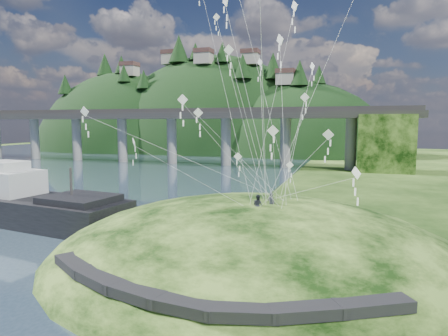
% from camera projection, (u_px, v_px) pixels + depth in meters
% --- Properties ---
extents(ground, '(320.00, 320.00, 0.00)m').
position_uv_depth(ground, '(156.00, 257.00, 33.20)').
color(ground, black).
rests_on(ground, ground).
extents(grass_hill, '(36.00, 32.00, 13.00)m').
position_uv_depth(grass_hill, '(255.00, 278.00, 32.78)').
color(grass_hill, black).
rests_on(grass_hill, ground).
extents(footpath, '(22.29, 5.84, 0.83)m').
position_uv_depth(footpath, '(194.00, 292.00, 21.45)').
color(footpath, black).
rests_on(footpath, ground).
extents(bridge, '(160.00, 11.00, 15.00)m').
position_uv_depth(bridge, '(191.00, 128.00, 106.44)').
color(bridge, '#2D2B2B').
rests_on(bridge, ground).
extents(far_ridge, '(153.00, 70.00, 94.50)m').
position_uv_depth(far_ridge, '(202.00, 168.00, 162.88)').
color(far_ridge, black).
rests_on(far_ridge, ground).
extents(work_barge, '(25.88, 10.09, 8.82)m').
position_uv_depth(work_barge, '(24.00, 202.00, 44.98)').
color(work_barge, black).
rests_on(work_barge, ground).
extents(wooden_dock, '(16.24, 3.87, 1.15)m').
position_uv_depth(wooden_dock, '(165.00, 225.00, 41.72)').
color(wooden_dock, '#3E2819').
rests_on(wooden_dock, ground).
extents(kite_flyers, '(1.69, 1.71, 1.68)m').
position_uv_depth(kite_flyers, '(262.00, 194.00, 30.26)').
color(kite_flyers, '#262933').
rests_on(kite_flyers, ground).
extents(kite_swarm, '(19.42, 18.14, 20.89)m').
position_uv_depth(kite_swarm, '(255.00, 62.00, 31.73)').
color(kite_swarm, white).
rests_on(kite_swarm, ground).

